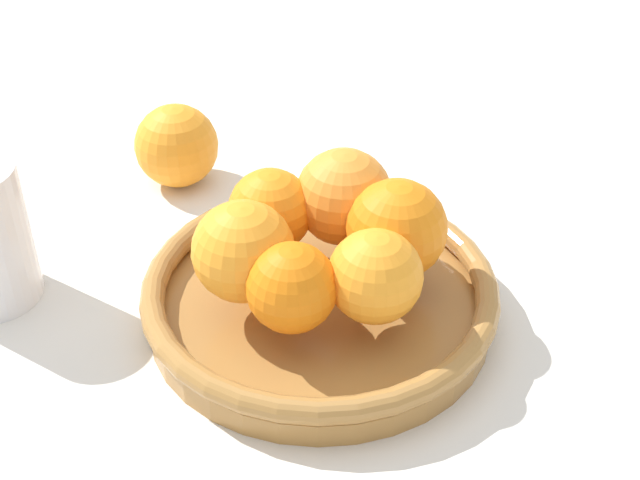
# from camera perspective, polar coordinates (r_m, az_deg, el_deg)

# --- Properties ---
(ground_plane) EXTENTS (4.00, 4.00, 0.00)m
(ground_plane) POSITION_cam_1_polar(r_m,az_deg,el_deg) (0.71, -0.00, -4.90)
(ground_plane) COLOR silver
(fruit_bowl) EXTENTS (0.28, 0.28, 0.04)m
(fruit_bowl) POSITION_cam_1_polar(r_m,az_deg,el_deg) (0.69, -0.00, -3.67)
(fruit_bowl) COLOR #A57238
(fruit_bowl) RESTS_ON ground_plane
(orange_pile) EXTENTS (0.18, 0.18, 0.08)m
(orange_pile) POSITION_cam_1_polar(r_m,az_deg,el_deg) (0.66, 0.22, 0.22)
(orange_pile) COLOR orange
(orange_pile) RESTS_ON fruit_bowl
(stray_orange) EXTENTS (0.08, 0.08, 0.08)m
(stray_orange) POSITION_cam_1_polar(r_m,az_deg,el_deg) (0.86, -9.17, 5.98)
(stray_orange) COLOR orange
(stray_orange) RESTS_ON ground_plane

